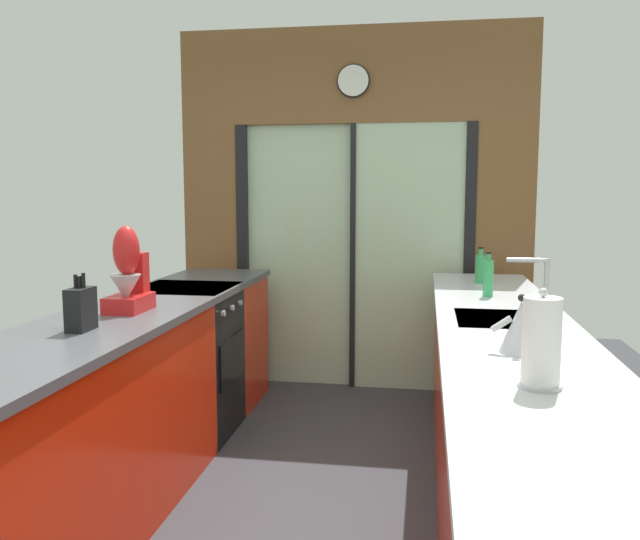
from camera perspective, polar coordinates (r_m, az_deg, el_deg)
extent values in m
cube|color=#38383D|center=(3.53, -0.59, -18.56)|extent=(5.04, 7.60, 0.02)
cube|color=brown|center=(5.04, 2.99, 16.55)|extent=(2.64, 0.08, 0.70)
cube|color=#B2D1AD|center=(5.08, -1.80, 1.19)|extent=(0.80, 0.02, 2.00)
cube|color=#B2D1AD|center=(4.95, 7.71, 0.98)|extent=(0.80, 0.02, 2.00)
cube|color=black|center=(5.16, -6.65, 1.24)|extent=(0.08, 0.10, 2.00)
cube|color=black|center=(4.98, 12.79, 0.90)|extent=(0.08, 0.10, 2.00)
cube|color=black|center=(4.99, 2.89, 1.09)|extent=(0.04, 0.10, 2.00)
cube|color=brown|center=(5.23, -9.28, 1.28)|extent=(0.42, 0.08, 2.00)
cube|color=brown|center=(5.00, 15.65, 0.84)|extent=(0.42, 0.08, 2.00)
cylinder|color=white|center=(4.97, 2.91, 16.09)|extent=(0.22, 0.03, 0.22)
torus|color=black|center=(4.97, 2.91, 16.09)|extent=(0.24, 0.02, 0.24)
cube|color=red|center=(2.86, -23.13, -15.66)|extent=(0.58, 2.55, 0.88)
cube|color=red|center=(4.77, -8.86, -6.10)|extent=(0.58, 0.65, 0.88)
cube|color=#4C4C51|center=(3.25, -17.63, -4.22)|extent=(0.62, 3.80, 0.04)
cube|color=red|center=(3.06, 15.96, -13.84)|extent=(0.58, 3.80, 0.88)
cube|color=#BCBCC1|center=(2.93, 16.26, -5.38)|extent=(0.62, 3.80, 0.04)
cube|color=#B7BABC|center=(3.17, 15.34, -4.51)|extent=(0.40, 0.48, 0.05)
cylinder|color=#B7BABC|center=(3.17, 19.04, -1.58)|extent=(0.02, 0.02, 0.28)
cylinder|color=#B7BABC|center=(3.14, 17.52, 0.82)|extent=(0.18, 0.02, 0.02)
cube|color=black|center=(4.20, -11.51, -7.97)|extent=(0.58, 0.60, 0.88)
cube|color=black|center=(4.09, -7.62, -7.69)|extent=(0.01, 0.48, 0.28)
cube|color=black|center=(4.10, -11.67, -1.68)|extent=(0.58, 0.60, 0.03)
cylinder|color=#B7BABC|center=(3.85, -8.40, -3.74)|extent=(0.02, 0.04, 0.04)
cylinder|color=#B7BABC|center=(4.02, -7.63, -3.28)|extent=(0.02, 0.04, 0.04)
cylinder|color=#B7BABC|center=(4.19, -6.92, -2.85)|extent=(0.02, 0.04, 0.04)
cube|color=black|center=(2.95, -20.06, -3.23)|extent=(0.08, 0.14, 0.18)
cylinder|color=black|center=(2.94, -20.46, -1.02)|extent=(0.02, 0.02, 0.07)
cylinder|color=black|center=(2.93, -20.15, -1.09)|extent=(0.02, 0.02, 0.06)
cylinder|color=black|center=(2.92, -19.85, -0.96)|extent=(0.02, 0.02, 0.07)
cube|color=red|center=(3.36, -16.25, -2.77)|extent=(0.17, 0.26, 0.08)
cube|color=red|center=(3.43, -15.61, -0.19)|extent=(0.10, 0.08, 0.20)
ellipsoid|color=red|center=(3.31, -16.47, 1.63)|extent=(0.13, 0.12, 0.24)
cone|color=#B7BABC|center=(3.32, -16.52, -1.50)|extent=(0.15, 0.15, 0.13)
cone|color=#B7BABC|center=(2.51, 17.03, -4.76)|extent=(0.15, 0.15, 0.19)
sphere|color=black|center=(2.49, 17.12, -2.32)|extent=(0.03, 0.03, 0.03)
cylinder|color=#B7BABC|center=(2.49, 15.50, -4.53)|extent=(0.08, 0.02, 0.07)
torus|color=black|center=(2.51, 18.65, -4.56)|extent=(0.12, 0.01, 0.12)
cylinder|color=#339E56|center=(3.77, 14.39, -0.74)|extent=(0.06, 0.06, 0.20)
cylinder|color=#339E56|center=(3.75, 14.45, 1.09)|extent=(0.03, 0.03, 0.04)
cylinder|color=black|center=(3.75, 14.46, 1.47)|extent=(0.03, 0.03, 0.01)
cylinder|color=#339E56|center=(4.30, 13.75, 0.08)|extent=(0.06, 0.06, 0.18)
cylinder|color=#339E56|center=(4.29, 13.79, 1.54)|extent=(0.03, 0.03, 0.04)
cylinder|color=black|center=(4.29, 13.80, 1.88)|extent=(0.03, 0.03, 0.01)
cylinder|color=#B7BABC|center=(2.12, 18.52, -9.49)|extent=(0.13, 0.13, 0.01)
cylinder|color=white|center=(2.08, 18.67, -5.85)|extent=(0.11, 0.11, 0.26)
sphere|color=#B7BABC|center=(2.06, 18.83, -1.86)|extent=(0.03, 0.03, 0.03)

